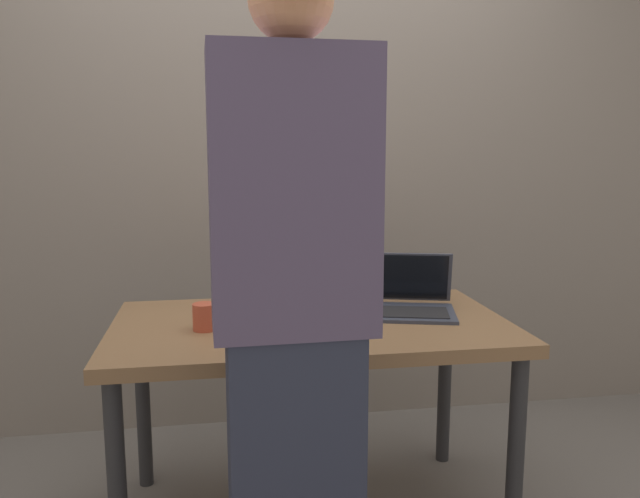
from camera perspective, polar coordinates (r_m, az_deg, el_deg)
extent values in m
cube|color=olive|center=(2.18, -0.83, -7.10)|extent=(1.35, 0.76, 0.04)
cylinder|color=#2D2D30|center=(2.03, -17.93, -20.10)|extent=(0.05, 0.05, 0.68)
cylinder|color=#2D2D30|center=(2.20, 17.35, -17.56)|extent=(0.05, 0.05, 0.68)
cylinder|color=#2D2D30|center=(2.60, -15.78, -13.21)|extent=(0.05, 0.05, 0.68)
cylinder|color=#2D2D30|center=(2.74, 11.25, -11.85)|extent=(0.05, 0.05, 0.68)
cube|color=#383D4C|center=(2.27, 7.96, -5.75)|extent=(0.39, 0.33, 0.01)
cube|color=#232326|center=(2.25, 7.98, -5.68)|extent=(0.31, 0.22, 0.00)
cube|color=#383D4C|center=(2.40, 7.88, -2.51)|extent=(0.34, 0.14, 0.19)
cube|color=black|center=(2.39, 7.88, -2.53)|extent=(0.31, 0.12, 0.17)
cylinder|color=#472B14|center=(2.13, -1.91, -4.51)|extent=(0.06, 0.06, 0.17)
cone|color=#472B14|center=(2.11, -1.93, -1.95)|extent=(0.06, 0.06, 0.02)
cylinder|color=#472B14|center=(2.10, -1.94, -0.62)|extent=(0.03, 0.03, 0.08)
cylinder|color=#BFB74C|center=(2.09, -1.94, 0.58)|extent=(0.03, 0.03, 0.01)
cylinder|color=#8ECC43|center=(2.12, -1.91, -4.28)|extent=(0.06, 0.06, 0.06)
cylinder|color=#333333|center=(2.17, -4.64, -3.75)|extent=(0.06, 0.06, 0.21)
cone|color=#333333|center=(2.14, -4.68, -0.74)|extent=(0.06, 0.06, 0.02)
cylinder|color=#333333|center=(2.14, -4.69, 0.54)|extent=(0.03, 0.03, 0.07)
cylinder|color=#BFB74C|center=(2.13, -4.71, 1.69)|extent=(0.03, 0.03, 0.01)
cylinder|color=#408468|center=(2.16, -4.64, -3.48)|extent=(0.06, 0.06, 0.07)
cylinder|color=brown|center=(2.26, -3.85, -3.58)|extent=(0.07, 0.07, 0.18)
cone|color=brown|center=(2.23, -3.87, -1.00)|extent=(0.07, 0.07, 0.02)
cylinder|color=brown|center=(2.23, -3.89, 0.18)|extent=(0.03, 0.03, 0.07)
cylinder|color=#BFB74C|center=(2.22, -3.90, 1.20)|extent=(0.04, 0.04, 0.01)
cylinder|color=beige|center=(2.25, -3.85, -3.36)|extent=(0.07, 0.07, 0.06)
cube|color=#2D3347|center=(1.73, -2.33, -21.40)|extent=(0.33, 0.22, 0.88)
cube|color=#594C6B|center=(1.49, -2.53, 5.10)|extent=(0.40, 0.23, 0.67)
cylinder|color=#BF4C33|center=(2.09, -10.47, -6.08)|extent=(0.08, 0.08, 0.09)
torus|color=#BF4C33|center=(2.09, -9.38, -5.94)|extent=(0.06, 0.01, 0.06)
cube|color=gray|center=(2.97, -3.39, 8.85)|extent=(6.00, 0.10, 2.60)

